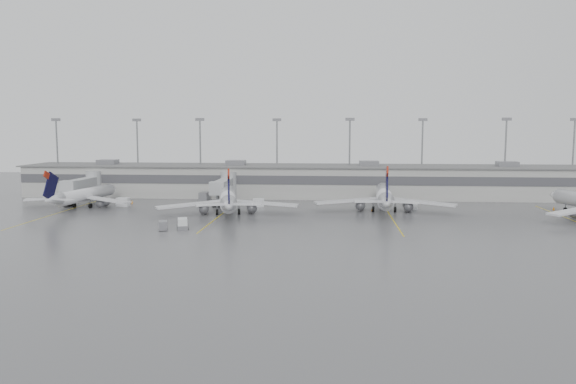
# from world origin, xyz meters

# --- Properties ---
(ground) EXTENTS (260.00, 260.00, 0.00)m
(ground) POSITION_xyz_m (0.00, 0.00, 0.00)
(ground) COLOR #535356
(ground) RESTS_ON ground
(terminal) EXTENTS (152.00, 17.00, 9.45)m
(terminal) POSITION_xyz_m (-0.01, 57.98, 4.17)
(terminal) COLOR #9E9E99
(terminal) RESTS_ON ground
(light_masts) EXTENTS (142.40, 8.00, 20.60)m
(light_masts) POSITION_xyz_m (0.00, 63.75, 12.03)
(light_masts) COLOR gray
(light_masts) RESTS_ON ground
(jet_bridge_left) EXTENTS (4.00, 17.20, 7.00)m
(jet_bridge_left) POSITION_xyz_m (-55.50, 45.72, 3.87)
(jet_bridge_left) COLOR #979A9C
(jet_bridge_left) RESTS_ON ground
(jet_bridge_right) EXTENTS (4.00, 17.20, 7.00)m
(jet_bridge_right) POSITION_xyz_m (-20.50, 45.72, 3.87)
(jet_bridge_right) COLOR #979A9C
(jet_bridge_right) RESTS_ON ground
(stand_markings) EXTENTS (105.25, 40.00, 0.01)m
(stand_markings) POSITION_xyz_m (-0.00, 24.00, 0.01)
(stand_markings) COLOR #D9BC0C
(stand_markings) RESTS_ON ground
(jet_far_left) EXTENTS (25.67, 28.92, 9.37)m
(jet_far_left) POSITION_xyz_m (-50.69, 32.98, 2.91)
(jet_far_left) COLOR silver
(jet_far_left) RESTS_ON ground
(jet_mid_left) EXTENTS (28.88, 32.69, 10.68)m
(jet_mid_left) POSITION_xyz_m (-16.17, 25.85, 3.32)
(jet_mid_left) COLOR silver
(jet_mid_left) RESTS_ON ground
(jet_mid_right) EXTENTS (29.95, 33.64, 10.88)m
(jet_mid_right) POSITION_xyz_m (16.73, 32.01, 3.38)
(jet_mid_right) COLOR silver
(jet_mid_right) RESTS_ON ground
(baggage_tug) EXTENTS (2.67, 3.44, 1.96)m
(baggage_tug) POSITION_xyz_m (-21.01, 7.91, 0.76)
(baggage_tug) COLOR silver
(baggage_tug) RESTS_ON ground
(baggage_cart) EXTENTS (2.08, 2.81, 1.62)m
(baggage_cart) POSITION_xyz_m (-24.21, 6.71, 0.84)
(baggage_cart) COLOR slate
(baggage_cart) RESTS_ON ground
(gse_uld_a) EXTENTS (2.81, 1.91, 1.95)m
(gse_uld_a) POSITION_xyz_m (-42.47, 35.59, 0.98)
(gse_uld_a) COLOR silver
(gse_uld_a) RESTS_ON ground
(gse_uld_b) EXTENTS (2.63, 1.85, 1.79)m
(gse_uld_b) POSITION_xyz_m (-11.34, 37.89, 0.89)
(gse_uld_b) COLOR silver
(gse_uld_b) RESTS_ON ground
(gse_uld_c) EXTENTS (2.39, 1.85, 1.52)m
(gse_uld_c) POSITION_xyz_m (23.27, 35.81, 0.76)
(gse_uld_c) COLOR silver
(gse_uld_c) RESTS_ON ground
(gse_loader) EXTENTS (2.38, 3.55, 2.12)m
(gse_loader) POSITION_xyz_m (-26.05, 47.08, 1.06)
(gse_loader) COLOR slate
(gse_loader) RESTS_ON ground
(cone_a) EXTENTS (0.49, 0.49, 0.77)m
(cone_a) POSITION_xyz_m (-42.29, 40.84, 0.39)
(cone_a) COLOR orange
(cone_a) RESTS_ON ground
(cone_b) EXTENTS (0.47, 0.47, 0.74)m
(cone_b) POSITION_xyz_m (-23.86, 40.06, 0.37)
(cone_b) COLOR orange
(cone_b) RESTS_ON ground
(cone_c) EXTENTS (0.38, 0.38, 0.60)m
(cone_c) POSITION_xyz_m (14.22, 32.95, 0.30)
(cone_c) COLOR orange
(cone_c) RESTS_ON ground
(cone_d) EXTENTS (0.50, 0.50, 0.79)m
(cone_d) POSITION_xyz_m (54.14, 37.36, 0.40)
(cone_d) COLOR orange
(cone_d) RESTS_ON ground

